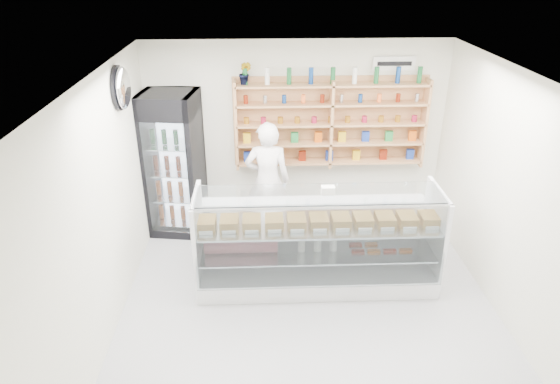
{
  "coord_description": "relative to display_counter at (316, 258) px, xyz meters",
  "views": [
    {
      "loc": [
        -0.54,
        -4.73,
        3.92
      ],
      "look_at": [
        -0.31,
        0.9,
        1.18
      ],
      "focal_mm": 32.0,
      "sensor_mm": 36.0,
      "label": 1
    }
  ],
  "objects": [
    {
      "name": "wall_sign",
      "position": [
        1.26,
        1.84,
        2.09
      ],
      "size": [
        0.62,
        0.03,
        0.2
      ],
      "primitive_type": "cube",
      "color": "white",
      "rests_on": "back_wall"
    },
    {
      "name": "display_counter",
      "position": [
        0.0,
        0.0,
        0.0
      ],
      "size": [
        3.01,
        0.9,
        1.31
      ],
      "color": "white",
      "rests_on": "floor"
    },
    {
      "name": "drinks_cooler",
      "position": [
        -1.97,
        1.5,
        0.72
      ],
      "size": [
        0.87,
        0.85,
        2.15
      ],
      "rotation": [
        0.0,
        0.0,
        -0.14
      ],
      "color": "black",
      "rests_on": "floor"
    },
    {
      "name": "room",
      "position": [
        -0.14,
        -0.63,
        1.04
      ],
      "size": [
        5.0,
        5.0,
        5.0
      ],
      "color": "#A3A3A8",
      "rests_on": "ground"
    },
    {
      "name": "shop_worker",
      "position": [
        -0.6,
        1.25,
        0.53
      ],
      "size": [
        0.67,
        0.46,
        1.78
      ],
      "primitive_type": "imported",
      "rotation": [
        0.0,
        0.0,
        3.09
      ],
      "color": "white",
      "rests_on": "floor"
    },
    {
      "name": "wall_shelving",
      "position": [
        0.36,
        1.71,
        1.23
      ],
      "size": [
        2.84,
        0.28,
        1.33
      ],
      "color": "tan",
      "rests_on": "back_wall"
    },
    {
      "name": "potted_plant",
      "position": [
        -0.89,
        1.71,
        2.0
      ],
      "size": [
        0.22,
        0.2,
        0.33
      ],
      "primitive_type": "imported",
      "rotation": [
        0.0,
        0.0,
        -0.37
      ],
      "color": "#1E6626",
      "rests_on": "wall_shelving"
    },
    {
      "name": "security_mirror",
      "position": [
        -2.31,
        0.57,
        2.09
      ],
      "size": [
        0.15,
        0.5,
        0.5
      ],
      "primitive_type": "ellipsoid",
      "color": "silver",
      "rests_on": "left_wall"
    }
  ]
}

